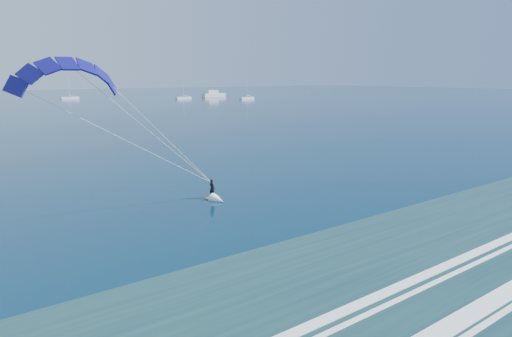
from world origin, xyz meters
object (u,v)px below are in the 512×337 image
Objects in this scene: kitesurfer_rig at (146,129)px; sailboat_6 at (247,98)px; sailboat_4 at (70,98)px; sailboat_5 at (183,98)px; motor_yacht at (213,94)px.

kitesurfer_rig is 1.78× the size of sailboat_6.
sailboat_5 is at bearing -36.67° from sailboat_4.
sailboat_5 is 1.05× the size of sailboat_6.
sailboat_4 is 60.24m from sailboat_5.
sailboat_4 is 1.04× the size of sailboat_5.
sailboat_4 is at bearing 143.33° from sailboat_5.
sailboat_6 is at bearing -43.46° from sailboat_5.
kitesurfer_rig is 202.95m from sailboat_6.
sailboat_5 is (48.31, -35.98, -0.00)m from sailboat_4.
sailboat_5 is (-26.67, -12.95, -0.86)m from motor_yacht.
sailboat_6 is (125.50, 159.34, -6.76)m from kitesurfer_rig.
sailboat_4 is at bearing 76.48° from kitesurfer_rig.
kitesurfer_rig is at bearing -128.23° from sailboat_6.
sailboat_6 is (72.93, -59.30, -0.01)m from sailboat_4.
sailboat_4 is (52.57, 218.65, -6.75)m from kitesurfer_rig.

